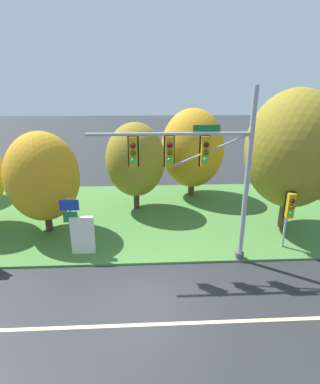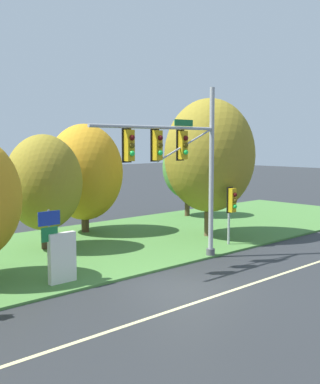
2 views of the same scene
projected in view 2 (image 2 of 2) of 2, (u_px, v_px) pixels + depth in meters
name	position (u px, v px, depth m)	size (l,w,h in m)	color
ground_plane	(190.00, 289.00, 17.64)	(160.00, 160.00, 0.00)	#282B2D
lane_stripe	(215.00, 296.00, 16.77)	(36.00, 0.16, 0.01)	beige
grass_verge	(68.00, 250.00, 23.65)	(48.00, 11.50, 0.10)	#477A38
traffic_signal_mast	(180.00, 158.00, 20.65)	(6.96, 0.49, 7.73)	#9EA0A5
pedestrian_signal_further_along	(232.00, 203.00, 24.54)	(0.46, 0.55, 2.98)	#9EA0A5
route_sign_post	(49.00, 235.00, 17.59)	(0.89, 0.08, 2.81)	slate
tree_mid_verge	(44.00, 183.00, 23.48)	(3.76, 3.76, 5.65)	#423021
tree_tall_centre	(84.00, 172.00, 27.92)	(4.47, 4.47, 6.32)	#4C3823
tree_right_far	(209.00, 156.00, 26.69)	(5.03, 5.03, 7.67)	brown
tree_furthest_back	(187.00, 167.00, 34.15)	(3.56, 3.56, 5.70)	#4C3823
info_kiosk	(62.00, 258.00, 18.00)	(1.10, 0.24, 1.90)	silver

